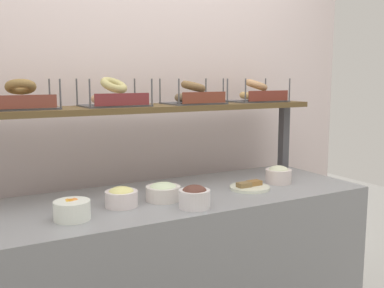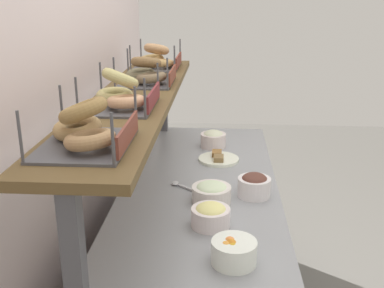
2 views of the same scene
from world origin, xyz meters
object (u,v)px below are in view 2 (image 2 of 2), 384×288
(serving_plate_white, at_px, (218,159))
(bagel_basket_sesame, at_px, (157,59))
(serving_spoon_near_plate, at_px, (182,186))
(bagel_basket_everything, at_px, (86,130))
(bowl_egg_salad, at_px, (211,215))
(bowl_scallion_spread, at_px, (211,192))
(bowl_fruit_salad, at_px, (234,251))
(bowl_potato_salad, at_px, (213,139))
(bagel_basket_plain, at_px, (122,95))
(bowl_chocolate_spread, at_px, (254,185))
(bagel_basket_poppy, at_px, (147,74))

(serving_plate_white, relative_size, bagel_basket_sesame, 0.63)
(serving_plate_white, relative_size, serving_spoon_near_plate, 1.45)
(serving_spoon_near_plate, distance_m, bagel_basket_everything, 0.87)
(bowl_egg_salad, bearing_deg, bagel_basket_everything, 136.06)
(bowl_egg_salad, relative_size, serving_plate_white, 0.70)
(bowl_scallion_spread, relative_size, bowl_fruit_salad, 1.11)
(serving_plate_white, xyz_separation_m, bagel_basket_everything, (-1.05, 0.36, 0.47))
(bowl_fruit_salad, height_order, serving_plate_white, bowl_fruit_salad)
(bowl_potato_salad, height_order, bagel_basket_plain, bagel_basket_plain)
(serving_plate_white, relative_size, bagel_basket_everything, 0.66)
(bowl_scallion_spread, bearing_deg, bagel_basket_plain, 109.06)
(bagel_basket_everything, relative_size, bagel_basket_sesame, 0.95)
(bowl_potato_salad, relative_size, bagel_basket_plain, 0.43)
(bowl_scallion_spread, xyz_separation_m, bagel_basket_plain, (-0.11, 0.33, 0.43))
(bagel_basket_plain, bearing_deg, bagel_basket_sesame, -0.51)
(bagel_basket_sesame, bearing_deg, serving_spoon_near_plate, -163.78)
(bowl_egg_salad, xyz_separation_m, bowl_chocolate_spread, (0.28, -0.18, 0.01))
(bowl_potato_salad, relative_size, bowl_egg_salad, 0.97)
(bowl_chocolate_spread, bearing_deg, bagel_basket_sesame, 35.31)
(bagel_basket_everything, height_order, bagel_basket_plain, bagel_basket_plain)
(bowl_potato_salad, relative_size, serving_plate_white, 0.68)
(bowl_potato_salad, xyz_separation_m, serving_spoon_near_plate, (-0.57, 0.13, -0.04))
(bowl_scallion_spread, height_order, bowl_potato_salad, bowl_potato_salad)
(bagel_basket_plain, distance_m, bagel_basket_sesame, 0.90)
(serving_plate_white, bearing_deg, bowl_fruit_salad, -176.38)
(bowl_fruit_salad, distance_m, bowl_potato_salad, 1.16)
(bagel_basket_poppy, xyz_separation_m, bagel_basket_sesame, (0.44, 0.01, 0.00))
(bagel_basket_everything, distance_m, bagel_basket_plain, 0.45)
(bagel_basket_plain, relative_size, bagel_basket_poppy, 1.06)
(bowl_scallion_spread, height_order, bowl_egg_salad, bowl_egg_salad)
(bowl_chocolate_spread, relative_size, serving_spoon_near_plate, 0.98)
(bowl_fruit_salad, relative_size, bowl_potato_salad, 1.05)
(bowl_potato_salad, xyz_separation_m, serving_plate_white, (-0.22, -0.03, -0.04))
(serving_spoon_near_plate, bearing_deg, bowl_potato_salad, -12.81)
(serving_plate_white, height_order, bagel_basket_sesame, bagel_basket_sesame)
(serving_plate_white, bearing_deg, bowl_egg_salad, 178.25)
(bowl_potato_salad, bearing_deg, bagel_basket_poppy, 140.65)
(bowl_scallion_spread, distance_m, bagel_basket_everything, 0.79)
(bowl_scallion_spread, xyz_separation_m, bagel_basket_poppy, (0.34, 0.31, 0.43))
(bowl_scallion_spread, bearing_deg, serving_plate_white, -2.80)
(bagel_basket_everything, bearing_deg, serving_plate_white, -19.03)
(bowl_scallion_spread, height_order, bagel_basket_everything, bagel_basket_everything)
(bowl_scallion_spread, relative_size, bagel_basket_sesame, 0.49)
(serving_spoon_near_plate, xyz_separation_m, bagel_basket_everything, (-0.70, 0.20, 0.47))
(bowl_egg_salad, height_order, bagel_basket_everything, bagel_basket_everything)
(bagel_basket_plain, bearing_deg, serving_spoon_near_plate, -37.51)
(bagel_basket_everything, bearing_deg, bagel_basket_sesame, -0.61)
(bowl_potato_salad, bearing_deg, bagel_basket_plain, 158.48)
(serving_plate_white, height_order, bagel_basket_everything, bagel_basket_everything)
(bowl_potato_salad, relative_size, bagel_basket_everything, 0.45)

